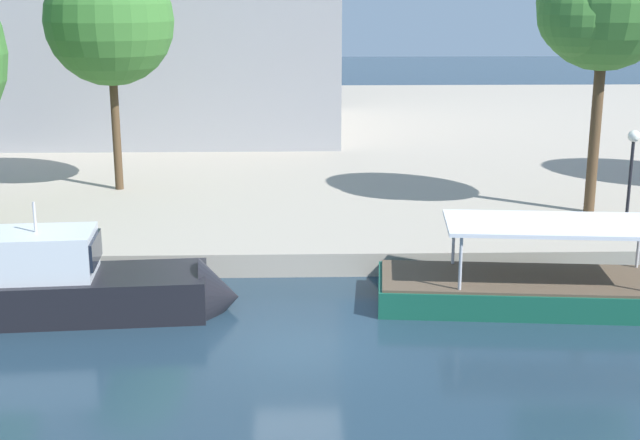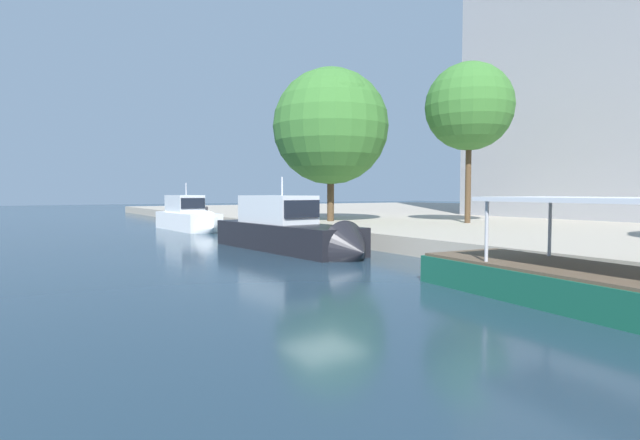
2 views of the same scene
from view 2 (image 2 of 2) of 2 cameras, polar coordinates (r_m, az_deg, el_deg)
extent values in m
plane|color=#1E3342|center=(16.82, 0.27, -6.45)|extent=(220.00, 220.00, 0.00)
cube|color=white|center=(38.85, -14.88, -0.48)|extent=(7.51, 2.78, 1.78)
cone|color=white|center=(35.06, -12.47, -0.84)|extent=(1.31, 2.35, 2.29)
cube|color=silver|center=(39.30, -15.20, 1.80)|extent=(3.42, 2.10, 1.30)
cube|color=black|center=(38.09, -14.51, 1.87)|extent=(0.98, 1.85, 0.78)
cylinder|color=silver|center=(38.94, -15.03, 3.44)|extent=(0.08, 0.08, 0.93)
cube|color=black|center=(24.56, -4.02, -2.48)|extent=(9.60, 3.34, 1.78)
cone|color=black|center=(20.50, 3.89, -3.60)|extent=(1.39, 2.58, 2.50)
cube|color=silver|center=(25.05, -4.92, 1.24)|extent=(4.39, 2.42, 1.37)
cube|color=black|center=(23.67, -2.78, 1.30)|extent=(1.28, 2.05, 0.82)
cylinder|color=silver|center=(24.64, -4.34, 3.87)|extent=(0.08, 0.08, 0.92)
cube|color=#14513D|center=(13.91, 31.04, -8.30)|extent=(11.03, 4.26, 1.34)
cube|color=brown|center=(13.79, 31.13, -5.41)|extent=(10.80, 4.08, 0.08)
cylinder|color=#B2B2B7|center=(16.43, 24.75, -0.87)|extent=(0.10, 0.10, 1.67)
cylinder|color=#B2B2B7|center=(14.49, 18.48, -1.25)|extent=(0.10, 0.10, 1.67)
cube|color=silver|center=(13.66, 31.34, 1.95)|extent=(6.93, 3.60, 0.12)
cylinder|color=#2D2D33|center=(32.40, -3.45, 0.14)|extent=(0.30, 0.30, 0.54)
sphere|color=#2D2D33|center=(32.38, -3.45, 0.77)|extent=(0.33, 0.33, 0.33)
cylinder|color=#2D2D33|center=(45.89, -12.82, 0.96)|extent=(0.24, 0.24, 0.54)
sphere|color=#2D2D33|center=(45.88, -12.82, 1.38)|extent=(0.26, 0.26, 0.26)
cylinder|color=#4C3823|center=(33.78, 16.54, 4.24)|extent=(0.37, 0.37, 5.38)
sphere|color=#38702D|center=(34.22, 16.67, 12.30)|extent=(5.62, 5.62, 5.62)
sphere|color=#38702D|center=(34.27, 16.85, 13.30)|extent=(2.63, 2.63, 2.63)
sphere|color=#38702D|center=(33.52, 15.78, 12.93)|extent=(3.13, 3.13, 3.13)
cylinder|color=#4C3823|center=(34.53, 1.22, 2.80)|extent=(0.48, 0.48, 3.52)
sphere|color=#38702D|center=(34.82, 1.23, 10.61)|extent=(7.92, 7.92, 7.92)
sphere|color=#38702D|center=(33.83, 2.25, 12.94)|extent=(4.43, 4.43, 4.43)
sphere|color=#38702D|center=(35.85, -0.55, 8.59)|extent=(4.42, 4.42, 4.42)
camera|label=1|loc=(20.31, -77.65, 20.18)|focal=48.68mm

